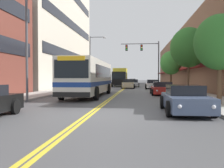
# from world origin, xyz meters

# --- Properties ---
(ground_plane) EXTENTS (240.00, 240.00, 0.00)m
(ground_plane) POSITION_xyz_m (0.00, 37.00, 0.00)
(ground_plane) COLOR #4C4C4F
(sidewalk_left) EXTENTS (3.40, 106.00, 0.12)m
(sidewalk_left) POSITION_xyz_m (-7.20, 37.00, 0.06)
(sidewalk_left) COLOR #B2ADA5
(sidewalk_left) RESTS_ON ground_plane
(sidewalk_right) EXTENTS (3.40, 106.00, 0.12)m
(sidewalk_right) POSITION_xyz_m (7.20, 37.00, 0.06)
(sidewalk_right) COLOR #B2ADA5
(sidewalk_right) RESTS_ON ground_plane
(centre_line) EXTENTS (0.34, 106.00, 0.01)m
(centre_line) POSITION_xyz_m (0.00, 37.00, 0.00)
(centre_line) COLOR yellow
(centre_line) RESTS_ON ground_plane
(storefront_row_right) EXTENTS (9.10, 68.00, 9.84)m
(storefront_row_right) POSITION_xyz_m (13.13, 37.00, 4.92)
(storefront_row_right) COLOR brown
(storefront_row_right) RESTS_ON ground_plane
(city_bus) EXTENTS (2.86, 12.22, 3.05)m
(city_bus) POSITION_xyz_m (-2.15, 11.07, 1.73)
(city_bus) COLOR silver
(city_bus) RESTS_ON ground_plane
(car_navy_parked_left_mid) EXTENTS (2.15, 4.29, 1.39)m
(car_navy_parked_left_mid) POSITION_xyz_m (-4.25, 30.27, 0.64)
(car_navy_parked_left_mid) COLOR #19234C
(car_navy_parked_left_mid) RESTS_ON ground_plane
(car_dark_grey_parked_left_far) EXTENTS (2.01, 4.35, 1.27)m
(car_dark_grey_parked_left_far) POSITION_xyz_m (-4.34, 22.17, 0.59)
(car_dark_grey_parked_left_far) COLOR #38383D
(car_dark_grey_parked_left_far) RESTS_ON ground_plane
(car_slate_blue_parked_right_foreground) EXTENTS (2.03, 4.70, 1.27)m
(car_slate_blue_parked_right_foreground) POSITION_xyz_m (4.30, 1.14, 0.60)
(car_slate_blue_parked_right_foreground) COLOR #475675
(car_slate_blue_parked_right_foreground) RESTS_ON ground_plane
(car_red_parked_right_mid) EXTENTS (2.20, 4.80, 1.22)m
(car_red_parked_right_mid) POSITION_xyz_m (4.42, 13.42, 0.57)
(car_red_parked_right_mid) COLOR maroon
(car_red_parked_right_mid) RESTS_ON ground_plane
(car_white_parked_right_far) EXTENTS (2.21, 4.13, 1.33)m
(car_white_parked_right_far) POSITION_xyz_m (4.25, 26.20, 0.62)
(car_white_parked_right_far) COLOR white
(car_white_parked_right_far) RESTS_ON ground_plane
(car_silver_moving_lead) EXTENTS (2.10, 4.66, 1.31)m
(car_silver_moving_lead) POSITION_xyz_m (1.24, 34.12, 0.61)
(car_silver_moving_lead) COLOR #B7B7BC
(car_silver_moving_lead) RESTS_ON ground_plane
(car_beige_moving_second) EXTENTS (1.98, 4.87, 1.42)m
(car_beige_moving_second) POSITION_xyz_m (0.59, 27.85, 0.65)
(car_beige_moving_second) COLOR #BCAD89
(car_beige_moving_second) RESTS_ON ground_plane
(car_charcoal_moving_third) EXTENTS (2.02, 4.48, 1.35)m
(car_charcoal_moving_third) POSITION_xyz_m (0.68, 51.53, 0.63)
(car_charcoal_moving_third) COLOR #232328
(car_charcoal_moving_third) RESTS_ON ground_plane
(box_truck) EXTENTS (2.73, 6.56, 3.36)m
(box_truck) POSITION_xyz_m (-1.29, 35.78, 1.70)
(box_truck) COLOR black
(box_truck) RESTS_ON ground_plane
(traffic_signal_mast) EXTENTS (5.85, 0.38, 7.18)m
(traffic_signal_mast) POSITION_xyz_m (3.32, 27.88, 5.08)
(traffic_signal_mast) COLOR #47474C
(traffic_signal_mast) RESTS_ON ground_plane
(street_lamp_left_near) EXTENTS (2.13, 0.28, 7.12)m
(street_lamp_left_near) POSITION_xyz_m (-4.99, 5.29, 4.27)
(street_lamp_left_near) COLOR #47474C
(street_lamp_left_near) RESTS_ON ground_plane
(street_lamp_left_far) EXTENTS (2.60, 0.28, 7.99)m
(street_lamp_left_far) POSITION_xyz_m (-4.93, 27.20, 4.78)
(street_lamp_left_far) COLOR #47474C
(street_lamp_left_far) RESTS_ON ground_plane
(street_tree_right_near) EXTENTS (2.87, 2.87, 5.07)m
(street_tree_right_near) POSITION_xyz_m (6.70, 3.94, 3.60)
(street_tree_right_near) COLOR brown
(street_tree_right_near) RESTS_ON sidewalk_right
(street_tree_right_mid) EXTENTS (3.55, 3.55, 6.39)m
(street_tree_right_mid) POSITION_xyz_m (7.00, 14.27, 4.56)
(street_tree_right_mid) COLOR brown
(street_tree_right_mid) RESTS_ON sidewalk_right
(street_tree_right_far) EXTENTS (3.22, 3.22, 5.51)m
(street_tree_right_far) POSITION_xyz_m (7.00, 27.53, 3.85)
(street_tree_right_far) COLOR brown
(street_tree_right_far) RESTS_ON sidewalk_right
(fire_hydrant) EXTENTS (0.35, 0.27, 0.78)m
(fire_hydrant) POSITION_xyz_m (5.95, 11.89, 0.51)
(fire_hydrant) COLOR #B7B7BC
(fire_hydrant) RESTS_ON sidewalk_right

